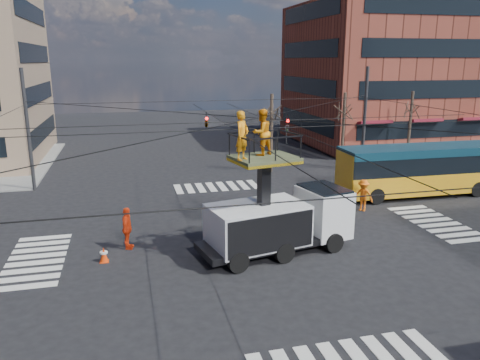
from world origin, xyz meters
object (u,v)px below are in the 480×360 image
(traffic_cone, at_px, (104,255))
(utility_truck, at_px, (279,207))
(city_bus, at_px, (422,169))
(flagger, at_px, (363,195))
(worker_ground, at_px, (127,228))

(traffic_cone, bearing_deg, utility_truck, -5.20)
(city_bus, bearing_deg, flagger, -157.47)
(city_bus, xyz_separation_m, traffic_cone, (-19.50, -5.83, -1.39))
(city_bus, height_order, traffic_cone, city_bus)
(utility_truck, bearing_deg, traffic_cone, 162.94)
(city_bus, height_order, worker_ground, city_bus)
(flagger, bearing_deg, traffic_cone, -116.44)
(utility_truck, xyz_separation_m, traffic_cone, (-7.67, 0.70, -1.77))
(utility_truck, xyz_separation_m, worker_ground, (-6.64, 1.96, -1.12))
(utility_truck, distance_m, city_bus, 13.51)
(traffic_cone, bearing_deg, worker_ground, 50.71)
(city_bus, xyz_separation_m, flagger, (-5.21, -2.06, -0.80))
(city_bus, height_order, flagger, city_bus)
(worker_ground, bearing_deg, flagger, -66.70)
(utility_truck, bearing_deg, city_bus, 17.05)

